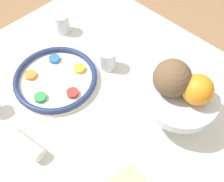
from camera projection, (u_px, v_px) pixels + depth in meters
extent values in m
plane|color=#99704C|center=(105.00, 175.00, 1.50)|extent=(8.00, 8.00, 0.00)
cube|color=silver|center=(103.00, 150.00, 1.19)|extent=(1.15, 1.03, 0.75)
cylinder|color=white|center=(56.00, 80.00, 0.94)|extent=(0.30, 0.30, 0.01)
torus|color=navy|center=(55.00, 78.00, 0.93)|extent=(0.30, 0.30, 0.02)
cylinder|color=red|center=(73.00, 93.00, 0.90)|extent=(0.04, 0.04, 0.01)
cylinder|color=gold|center=(79.00, 69.00, 0.96)|extent=(0.04, 0.04, 0.01)
cylinder|color=#2D6BB7|center=(54.00, 59.00, 0.99)|extent=(0.04, 0.04, 0.01)
cylinder|color=orange|center=(30.00, 75.00, 0.94)|extent=(0.04, 0.04, 0.01)
cylinder|color=#33934C|center=(40.00, 97.00, 0.89)|extent=(0.04, 0.04, 0.01)
cylinder|color=silver|center=(173.00, 115.00, 0.86)|extent=(0.12, 0.12, 0.01)
cylinder|color=silver|center=(176.00, 108.00, 0.82)|extent=(0.03, 0.03, 0.09)
cylinder|color=silver|center=(180.00, 97.00, 0.77)|extent=(0.23, 0.23, 0.03)
sphere|color=orange|center=(197.00, 90.00, 0.72)|extent=(0.09, 0.09, 0.09)
sphere|color=brown|center=(172.00, 78.00, 0.73)|extent=(0.11, 0.11, 0.11)
cylinder|color=white|center=(24.00, 143.00, 0.79)|extent=(0.15, 0.07, 0.04)
cylinder|color=silver|center=(108.00, 59.00, 0.96)|extent=(0.06, 0.06, 0.08)
cylinder|color=silver|center=(62.00, 23.00, 1.07)|extent=(0.06, 0.06, 0.08)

